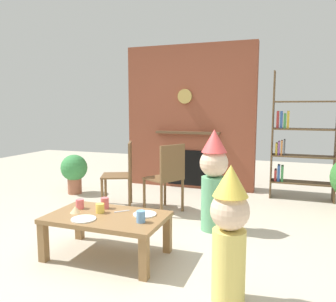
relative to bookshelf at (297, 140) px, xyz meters
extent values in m
plane|color=#BCB29E|center=(-1.48, -2.40, -0.88)|extent=(12.00, 12.00, 0.00)
cube|color=brown|center=(-1.71, 0.20, 0.32)|extent=(2.20, 0.18, 2.40)
cube|color=black|center=(-1.71, 0.10, -0.53)|extent=(0.70, 0.02, 0.60)
cube|color=brown|center=(-1.71, 0.06, 0.07)|extent=(1.10, 0.10, 0.04)
cylinder|color=tan|center=(-1.77, 0.08, 0.67)|extent=(0.24, 0.04, 0.24)
cube|color=brown|center=(-0.35, 0.00, 0.07)|extent=(0.02, 0.28, 1.90)
cube|color=brown|center=(0.09, 0.00, -0.63)|extent=(0.86, 0.28, 0.02)
cube|color=brown|center=(0.09, 0.00, -0.23)|extent=(0.86, 0.28, 0.02)
cube|color=brown|center=(0.09, 0.00, 0.17)|extent=(0.86, 0.28, 0.02)
cube|color=brown|center=(0.09, 0.00, 0.57)|extent=(0.86, 0.28, 0.02)
cube|color=#B23333|center=(-0.29, 0.00, -0.54)|extent=(0.03, 0.20, 0.17)
cube|color=#3359A5|center=(-0.24, 0.00, -0.50)|extent=(0.04, 0.20, 0.24)
cube|color=#3F8C4C|center=(-0.19, 0.00, -0.51)|extent=(0.04, 0.20, 0.23)
cube|color=gold|center=(-0.29, 0.00, -0.14)|extent=(0.03, 0.20, 0.18)
cube|color=#8C4C99|center=(-0.25, 0.00, -0.12)|extent=(0.03, 0.20, 0.20)
cube|color=#D87F3F|center=(-0.21, 0.00, -0.12)|extent=(0.02, 0.20, 0.21)
cube|color=#4C4C51|center=(-0.18, 0.00, -0.11)|extent=(0.02, 0.20, 0.23)
cube|color=#B23333|center=(-0.29, 0.00, 0.30)|extent=(0.03, 0.20, 0.26)
cube|color=#3359A5|center=(-0.24, 0.00, 0.30)|extent=(0.04, 0.20, 0.25)
cube|color=#3F8C4C|center=(-0.19, 0.00, 0.29)|extent=(0.04, 0.20, 0.22)
cube|color=gold|center=(-0.14, 0.00, 0.31)|extent=(0.03, 0.20, 0.26)
cube|color=olive|center=(-1.67, -2.71, -0.51)|extent=(1.07, 0.64, 0.04)
cube|color=olive|center=(-2.15, -2.98, -0.71)|extent=(0.07, 0.07, 0.35)
cube|color=olive|center=(-1.18, -2.98, -0.71)|extent=(0.07, 0.07, 0.35)
cube|color=olive|center=(-2.15, -2.43, -0.71)|extent=(0.07, 0.07, 0.35)
cube|color=olive|center=(-1.18, -2.43, -0.71)|extent=(0.07, 0.07, 0.35)
cylinder|color=#F2CC4C|center=(-1.76, -2.67, -0.45)|extent=(0.08, 0.08, 0.09)
cylinder|color=#669EE0|center=(-1.30, -2.78, -0.44)|extent=(0.08, 0.08, 0.10)
cylinder|color=#E5666B|center=(-1.79, -2.53, -0.44)|extent=(0.08, 0.08, 0.11)
cylinder|color=#E5666B|center=(-2.01, -2.62, -0.44)|extent=(0.08, 0.08, 0.09)
cylinder|color=white|center=(-1.79, -2.89, -0.48)|extent=(0.22, 0.22, 0.01)
cylinder|color=white|center=(-1.34, -2.58, -0.48)|extent=(0.21, 0.21, 0.01)
cone|color=#EAC68C|center=(-1.97, -2.74, -0.46)|extent=(0.10, 0.10, 0.06)
cube|color=silver|center=(-1.59, -2.57, -0.49)|extent=(0.12, 0.12, 0.01)
cylinder|color=#E0CC66|center=(-0.50, -3.06, -0.62)|extent=(0.24, 0.24, 0.53)
sphere|color=beige|center=(-0.50, -3.06, -0.22)|extent=(0.27, 0.27, 0.27)
cone|color=#F2D14C|center=(-0.50, -3.06, -0.01)|extent=(0.24, 0.24, 0.22)
cylinder|color=#66B27F|center=(-0.89, -1.71, -0.58)|extent=(0.27, 0.27, 0.60)
sphere|color=beige|center=(-0.89, -1.71, -0.12)|extent=(0.31, 0.31, 0.31)
cone|color=#EA4C4C|center=(-0.89, -1.71, 0.12)|extent=(0.28, 0.28, 0.25)
cube|color=brown|center=(-2.32, -1.29, -0.44)|extent=(0.52, 0.52, 0.02)
cube|color=brown|center=(-2.15, -1.22, -0.21)|extent=(0.18, 0.38, 0.45)
cylinder|color=brown|center=(-2.56, -1.19, -0.67)|extent=(0.04, 0.04, 0.43)
cylinder|color=brown|center=(-2.42, -1.52, -0.67)|extent=(0.04, 0.04, 0.43)
cylinder|color=brown|center=(-2.23, -1.05, -0.67)|extent=(0.04, 0.04, 0.43)
cylinder|color=brown|center=(-2.09, -1.38, -0.67)|extent=(0.04, 0.04, 0.43)
cube|color=brown|center=(-1.66, -1.24, -0.44)|extent=(0.55, 0.55, 0.02)
cube|color=brown|center=(-1.50, -1.34, -0.21)|extent=(0.23, 0.36, 0.45)
cylinder|color=brown|center=(-1.73, -1.00, -0.67)|extent=(0.04, 0.04, 0.43)
cylinder|color=brown|center=(-1.91, -1.31, -0.67)|extent=(0.04, 0.04, 0.43)
cylinder|color=brown|center=(-1.41, -1.18, -0.67)|extent=(0.04, 0.04, 0.43)
cylinder|color=brown|center=(-1.59, -1.49, -0.67)|extent=(0.04, 0.04, 0.43)
cylinder|color=#9E5B42|center=(-3.31, -0.86, -0.76)|extent=(0.22, 0.22, 0.24)
sphere|color=#3A8A47|center=(-3.31, -0.86, -0.47)|extent=(0.42, 0.42, 0.42)
camera|label=1|loc=(-0.16, -5.29, 0.48)|focal=35.73mm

